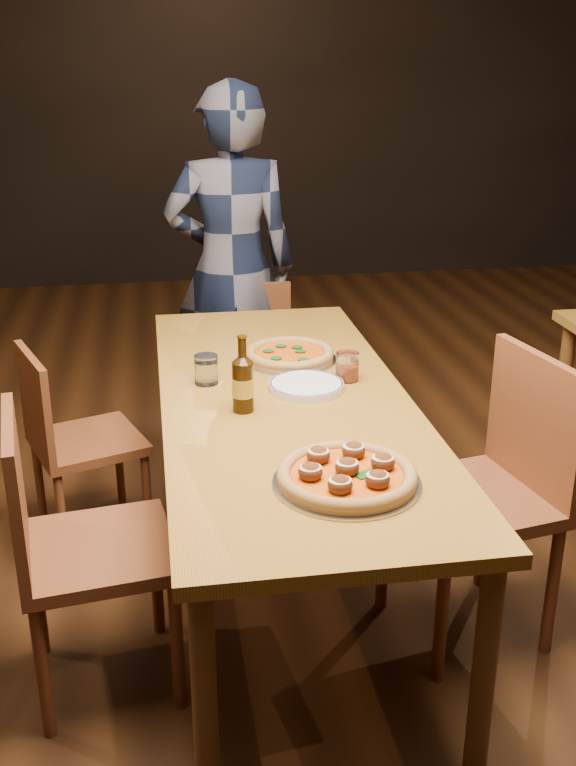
{
  "coord_description": "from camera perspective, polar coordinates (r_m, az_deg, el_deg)",
  "views": [
    {
      "loc": [
        -0.4,
        -2.52,
        1.8
      ],
      "look_at": [
        0.0,
        -0.05,
        0.82
      ],
      "focal_mm": 40.0,
      "sensor_mm": 36.0,
      "label": 1
    }
  ],
  "objects": [
    {
      "name": "ground",
      "position": [
        3.12,
        -0.15,
        -13.83
      ],
      "size": [
        9.0,
        9.0,
        0.0
      ],
      "primitive_type": "plane",
      "color": "black"
    },
    {
      "name": "plate_stack",
      "position": [
        2.82,
        1.24,
        -0.2
      ],
      "size": [
        0.25,
        0.25,
        0.02
      ],
      "primitive_type": "cylinder",
      "color": "white",
      "rests_on": "table_main"
    },
    {
      "name": "table_main",
      "position": [
        2.79,
        -0.16,
        -2.35
      ],
      "size": [
        0.8,
        2.0,
        0.75
      ],
      "color": "brown",
      "rests_on": "ground"
    },
    {
      "name": "pizza_margherita",
      "position": [
        3.08,
        0.11,
        1.92
      ],
      "size": [
        0.34,
        0.34,
        0.05
      ],
      "rotation": [
        0.0,
        0.0,
        -0.19
      ],
      "color": "#B7B7BF",
      "rests_on": "table_main"
    },
    {
      "name": "amber_glass",
      "position": [
        2.9,
        3.98,
        1.11
      ],
      "size": [
        0.08,
        0.08,
        0.1
      ],
      "primitive_type": "cylinder",
      "color": "#AC3813",
      "rests_on": "table_main"
    },
    {
      "name": "chair_main_sw",
      "position": [
        3.35,
        -13.24,
        -3.73
      ],
      "size": [
        0.49,
        0.49,
        0.82
      ],
      "primitive_type": null,
      "rotation": [
        0.0,
        0.0,
        1.92
      ],
      "color": "brown",
      "rests_on": "ground"
    },
    {
      "name": "chair_main_nw",
      "position": [
        2.56,
        -12.61,
        -10.7
      ],
      "size": [
        0.49,
        0.49,
        0.93
      ],
      "primitive_type": null,
      "rotation": [
        0.0,
        0.0,
        1.71
      ],
      "color": "brown",
      "rests_on": "ground"
    },
    {
      "name": "diner",
      "position": [
        4.04,
        -3.8,
        7.62
      ],
      "size": [
        0.63,
        0.42,
        1.69
      ],
      "primitive_type": "imported",
      "rotation": [
        0.0,
        0.0,
        3.12
      ],
      "color": "black",
      "rests_on": "ground"
    },
    {
      "name": "room_shell",
      "position": [
        2.55,
        -0.19,
        22.66
      ],
      "size": [
        9.0,
        9.0,
        9.0
      ],
      "color": "black",
      "rests_on": "ground"
    },
    {
      "name": "pizza_meatball",
      "position": [
        2.22,
        3.96,
        -6.14
      ],
      "size": [
        0.39,
        0.39,
        0.07
      ],
      "rotation": [
        0.0,
        0.0,
        -0.14
      ],
      "color": "#B7B7BF",
      "rests_on": "table_main"
    },
    {
      "name": "chair_end",
      "position": [
        3.93,
        -2.28,
        0.7
      ],
      "size": [
        0.4,
        0.4,
        0.83
      ],
      "primitive_type": null,
      "rotation": [
        0.0,
        0.0,
        -0.03
      ],
      "color": "brown",
      "rests_on": "ground"
    },
    {
      "name": "chair_main_e",
      "position": [
        2.76,
        12.1,
        -7.5
      ],
      "size": [
        0.54,
        0.54,
        0.98
      ],
      "primitive_type": null,
      "rotation": [
        0.0,
        0.0,
        -1.38
      ],
      "color": "brown",
      "rests_on": "ground"
    },
    {
      "name": "water_glass",
      "position": [
        2.87,
        -5.49,
        0.91
      ],
      "size": [
        0.08,
        0.08,
        0.1
      ],
      "primitive_type": "cylinder",
      "color": "white",
      "rests_on": "table_main"
    },
    {
      "name": "beer_bottle",
      "position": [
        2.63,
        -3.03,
        -0.13
      ],
      "size": [
        0.07,
        0.07,
        0.24
      ],
      "rotation": [
        0.0,
        0.0,
        -0.06
      ],
      "color": "black",
      "rests_on": "table_main"
    }
  ]
}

